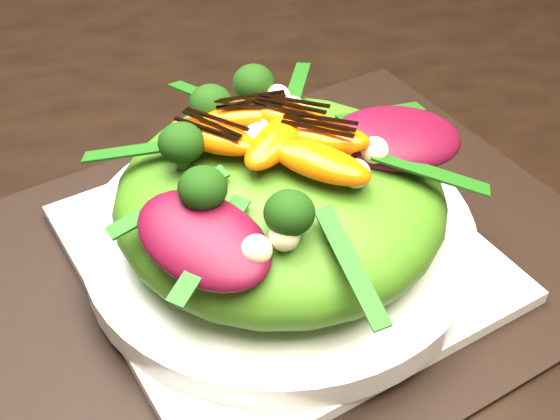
{
  "coord_description": "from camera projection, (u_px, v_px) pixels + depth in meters",
  "views": [
    {
      "loc": [
        -0.06,
        -0.54,
        1.13
      ],
      "look_at": [
        0.0,
        -0.16,
        0.8
      ],
      "focal_mm": 48.0,
      "sensor_mm": 36.0,
      "label": 1
    }
  ],
  "objects": [
    {
      "name": "broccoli_floret",
      "position": [
        191.0,
        108.0,
        0.49
      ],
      "size": [
        0.05,
        0.05,
        0.04
      ],
      "primitive_type": "sphere",
      "rotation": [
        0.0,
        0.0,
        0.17
      ],
      "color": "#123309",
      "rests_on": "lettuce_mound"
    },
    {
      "name": "salad_bowl",
      "position": [
        280.0,
        237.0,
        0.52
      ],
      "size": [
        0.3,
        0.3,
        0.02
      ],
      "primitive_type": "cylinder",
      "rotation": [
        0.0,
        0.0,
        0.12
      ],
      "color": "silver",
      "rests_on": "plate_base"
    },
    {
      "name": "lettuce_mound",
      "position": [
        280.0,
        198.0,
        0.5
      ],
      "size": [
        0.24,
        0.24,
        0.08
      ],
      "primitive_type": "ellipsoid",
      "rotation": [
        0.0,
        0.0,
        0.06
      ],
      "color": "#447816",
      "rests_on": "salad_bowl"
    },
    {
      "name": "orange_segment",
      "position": [
        243.0,
        126.0,
        0.49
      ],
      "size": [
        0.07,
        0.03,
        0.02
      ],
      "primitive_type": "ellipsoid",
      "rotation": [
        0.0,
        0.0,
        0.05
      ],
      "color": "#FA5104",
      "rests_on": "lettuce_mound"
    },
    {
      "name": "radicchio_leaf",
      "position": [
        397.0,
        138.0,
        0.49
      ],
      "size": [
        0.09,
        0.06,
        0.02
      ],
      "primitive_type": "ellipsoid",
      "rotation": [
        0.0,
        0.0,
        0.04
      ],
      "color": "#490718",
      "rests_on": "lettuce_mound"
    },
    {
      "name": "dining_table",
      "position": [
        250.0,
        151.0,
        0.67
      ],
      "size": [
        1.6,
        0.9,
        0.75
      ],
      "primitive_type": "cube",
      "color": "black",
      "rests_on": "floor"
    },
    {
      "name": "macadamia_nut",
      "position": [
        328.0,
        169.0,
        0.45
      ],
      "size": [
        0.02,
        0.02,
        0.02
      ],
      "primitive_type": "sphere",
      "rotation": [
        0.0,
        0.0,
        0.41
      ],
      "color": "beige",
      "rests_on": "lettuce_mound"
    },
    {
      "name": "balsamic_drizzle",
      "position": [
        242.0,
        114.0,
        0.48
      ],
      "size": [
        0.04,
        0.0,
        0.0
      ],
      "primitive_type": "cube",
      "rotation": [
        0.0,
        0.0,
        0.05
      ],
      "color": "black",
      "rests_on": "orange_segment"
    },
    {
      "name": "plate_base",
      "position": [
        280.0,
        252.0,
        0.53
      ],
      "size": [
        0.34,
        0.34,
        0.01
      ],
      "primitive_type": "cube",
      "rotation": [
        0.0,
        0.0,
        0.39
      ],
      "color": "white",
      "rests_on": "placemat"
    },
    {
      "name": "placemat",
      "position": [
        280.0,
        259.0,
        0.54
      ],
      "size": [
        0.54,
        0.49,
        0.0
      ],
      "primitive_type": "cube",
      "rotation": [
        0.0,
        0.0,
        0.39
      ],
      "color": "black",
      "rests_on": "dining_table"
    }
  ]
}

